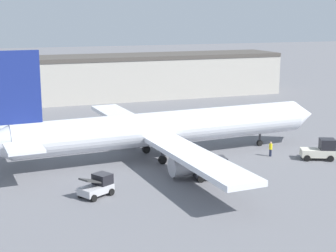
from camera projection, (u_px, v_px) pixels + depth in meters
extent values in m
plane|color=slate|center=(168.00, 157.00, 57.12)|extent=(400.00, 400.00, 0.00)
cube|color=#ADA89E|center=(92.00, 80.00, 94.27)|extent=(73.07, 10.61, 7.37)
cube|color=#47423D|center=(91.00, 58.00, 93.41)|extent=(73.07, 10.83, 0.70)
cylinder|color=silver|center=(168.00, 128.00, 56.42)|extent=(33.66, 5.80, 3.62)
cone|color=silver|center=(302.00, 115.00, 63.60)|extent=(3.12, 3.73, 3.54)
cube|color=silver|center=(123.00, 118.00, 65.12)|extent=(4.73, 17.25, 0.50)
cube|color=silver|center=(197.00, 158.00, 46.66)|extent=(4.73, 17.25, 0.50)
cylinder|color=#ADADB2|center=(130.00, 132.00, 63.13)|extent=(2.91, 2.14, 1.96)
cylinder|color=#ADADB2|center=(185.00, 166.00, 49.24)|extent=(2.91, 2.14, 1.96)
cube|color=navy|center=(14.00, 88.00, 48.96)|extent=(4.94, 0.68, 7.04)
cube|color=silver|center=(12.00, 130.00, 53.57)|extent=(3.53, 4.54, 0.24)
cube|color=silver|center=(24.00, 148.00, 46.46)|extent=(3.53, 4.54, 0.24)
cylinder|color=#38383D|center=(260.00, 140.00, 61.72)|extent=(0.28, 0.28, 1.51)
cylinder|color=black|center=(260.00, 143.00, 61.81)|extent=(0.72, 0.40, 0.70)
cylinder|color=#38383D|center=(162.00, 157.00, 54.20)|extent=(0.28, 0.28, 1.51)
cylinder|color=black|center=(162.00, 160.00, 54.27)|extent=(0.92, 0.41, 0.90)
cylinder|color=#38383D|center=(146.00, 147.00, 58.40)|extent=(0.28, 0.28, 1.51)
cylinder|color=black|center=(146.00, 149.00, 58.47)|extent=(0.92, 0.41, 0.90)
cylinder|color=#1E2338|center=(270.00, 153.00, 57.21)|extent=(0.27, 0.27, 0.80)
cylinder|color=yellow|center=(271.00, 147.00, 57.06)|extent=(0.37, 0.37, 0.64)
sphere|color=tan|center=(271.00, 143.00, 56.97)|extent=(0.23, 0.23, 0.23)
cube|color=#2D2D33|center=(209.00, 172.00, 49.37)|extent=(3.36, 2.26, 0.72)
cube|color=black|center=(218.00, 162.00, 49.37)|extent=(1.60, 1.84, 1.03)
cylinder|color=black|center=(223.00, 177.00, 48.80)|extent=(0.72, 0.37, 0.69)
cylinder|color=black|center=(217.00, 172.00, 50.56)|extent=(0.72, 0.37, 0.69)
cylinder|color=black|center=(201.00, 179.00, 48.34)|extent=(0.72, 0.37, 0.69)
cylinder|color=black|center=(196.00, 173.00, 50.11)|extent=(0.72, 0.37, 0.69)
cube|color=#B2B2B7|center=(96.00, 189.00, 44.61)|extent=(3.36, 2.91, 0.63)
cube|color=black|center=(102.00, 179.00, 45.06)|extent=(1.87, 1.94, 0.91)
cube|color=#333333|center=(91.00, 181.00, 44.02)|extent=(2.16, 1.92, 0.71)
cylinder|color=black|center=(111.00, 192.00, 44.93)|extent=(0.66, 0.55, 0.60)
cylinder|color=black|center=(98.00, 188.00, 45.97)|extent=(0.66, 0.55, 0.60)
cylinder|color=black|center=(94.00, 198.00, 43.39)|extent=(0.66, 0.55, 0.60)
cylinder|color=black|center=(81.00, 194.00, 44.43)|extent=(0.66, 0.55, 0.60)
cube|color=beige|center=(317.00, 153.00, 55.95)|extent=(3.92, 2.99, 0.81)
cube|color=black|center=(327.00, 144.00, 55.67)|extent=(2.04, 2.02, 1.15)
cylinder|color=black|center=(331.00, 159.00, 55.12)|extent=(0.74, 0.53, 0.68)
cylinder|color=black|center=(327.00, 154.00, 56.77)|extent=(0.74, 0.53, 0.68)
cylinder|color=black|center=(307.00, 158.00, 55.29)|extent=(0.74, 0.53, 0.68)
cylinder|color=black|center=(304.00, 154.00, 56.94)|extent=(0.74, 0.53, 0.68)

